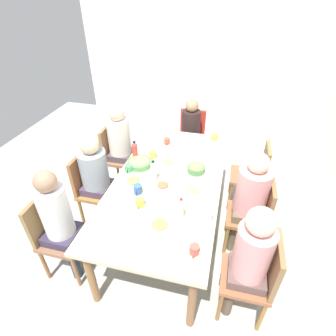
{
  "coord_description": "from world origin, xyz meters",
  "views": [
    {
      "loc": [
        2.12,
        0.53,
        2.47
      ],
      "look_at": [
        0.0,
        0.0,
        0.92
      ],
      "focal_mm": 28.48,
      "sensor_mm": 36.0,
      "label": 1
    }
  ],
  "objects_px": {
    "person_5": "(250,256)",
    "chair_6": "(254,173)",
    "chair_4": "(91,186)",
    "bottle_0": "(154,171)",
    "plate_1": "(160,225)",
    "person_0": "(59,218)",
    "bottle_1": "(181,209)",
    "chair_2": "(255,213)",
    "bowl_1": "(196,168)",
    "plate_4": "(168,163)",
    "person_3": "(120,141)",
    "cup_4": "(208,217)",
    "cup_3": "(215,137)",
    "bottle_2": "(135,151)",
    "chair_0": "(55,232)",
    "cup_1": "(138,189)",
    "cup_5": "(167,141)",
    "cup_6": "(153,154)",
    "person_4": "(96,173)",
    "person_2": "(250,195)",
    "dining_table": "(168,185)",
    "chair_1": "(191,136)",
    "chair_5": "(257,275)",
    "cup_2": "(194,250)",
    "plate_3": "(133,181)",
    "cup_0": "(129,168)",
    "cup_7": "(140,202)",
    "plate_2": "(163,186)",
    "chair_3": "(116,154)",
    "bowl_0": "(139,162)",
    "person_1": "(191,130)"
  },
  "relations": [
    {
      "from": "chair_0",
      "to": "cup_7",
      "type": "xyz_separation_m",
      "value": [
        -0.29,
        0.77,
        0.3
      ]
    },
    {
      "from": "person_5",
      "to": "chair_6",
      "type": "bearing_deg",
      "value": 176.4
    },
    {
      "from": "person_1",
      "to": "bottle_1",
      "type": "relative_size",
      "value": 4.91
    },
    {
      "from": "chair_6",
      "to": "plate_1",
      "type": "relative_size",
      "value": 3.57
    },
    {
      "from": "chair_0",
      "to": "cup_1",
      "type": "xyz_separation_m",
      "value": [
        -0.45,
        0.69,
        0.31
      ]
    },
    {
      "from": "chair_6",
      "to": "dining_table",
      "type": "bearing_deg",
      "value": -51.99
    },
    {
      "from": "person_1",
      "to": "chair_6",
      "type": "height_order",
      "value": "person_1"
    },
    {
      "from": "chair_4",
      "to": "chair_1",
      "type": "bearing_deg",
      "value": 147.72
    },
    {
      "from": "bottle_2",
      "to": "chair_5",
      "type": "bearing_deg",
      "value": 54.06
    },
    {
      "from": "chair_6",
      "to": "cup_1",
      "type": "height_order",
      "value": "chair_6"
    },
    {
      "from": "cup_3",
      "to": "person_3",
      "type": "bearing_deg",
      "value": -78.19
    },
    {
      "from": "person_2",
      "to": "bottle_2",
      "type": "distance_m",
      "value": 1.33
    },
    {
      "from": "cup_5",
      "to": "cup_6",
      "type": "xyz_separation_m",
      "value": [
        0.34,
        -0.08,
        0.0
      ]
    },
    {
      "from": "plate_3",
      "to": "cup_6",
      "type": "xyz_separation_m",
      "value": [
        -0.5,
        0.06,
        0.03
      ]
    },
    {
      "from": "chair_1",
      "to": "person_3",
      "type": "height_order",
      "value": "person_3"
    },
    {
      "from": "chair_4",
      "to": "bottle_0",
      "type": "xyz_separation_m",
      "value": [
        0.03,
        0.78,
        0.37
      ]
    },
    {
      "from": "person_3",
      "to": "cup_4",
      "type": "relative_size",
      "value": 9.98
    },
    {
      "from": "cup_7",
      "to": "bottle_2",
      "type": "height_order",
      "value": "bottle_2"
    },
    {
      "from": "chair_2",
      "to": "bowl_1",
      "type": "bearing_deg",
      "value": -107.72
    },
    {
      "from": "chair_5",
      "to": "cup_2",
      "type": "bearing_deg",
      "value": -77.61
    },
    {
      "from": "cup_0",
      "to": "person_3",
      "type": "bearing_deg",
      "value": -150.46
    },
    {
      "from": "cup_0",
      "to": "cup_5",
      "type": "xyz_separation_m",
      "value": [
        -0.67,
        0.26,
        0.0
      ]
    },
    {
      "from": "bowl_0",
      "to": "cup_3",
      "type": "xyz_separation_m",
      "value": [
        -0.8,
        0.75,
        -0.0
      ]
    },
    {
      "from": "chair_1",
      "to": "bowl_1",
      "type": "relative_size",
      "value": 4.74
    },
    {
      "from": "cup_6",
      "to": "bottle_2",
      "type": "bearing_deg",
      "value": -62.07
    },
    {
      "from": "person_4",
      "to": "plate_1",
      "type": "xyz_separation_m",
      "value": [
        0.64,
        0.92,
        0.08
      ]
    },
    {
      "from": "person_0",
      "to": "person_3",
      "type": "xyz_separation_m",
      "value": [
        -1.45,
        -0.0,
        0.01
      ]
    },
    {
      "from": "cup_5",
      "to": "bottle_0",
      "type": "relative_size",
      "value": 0.47
    },
    {
      "from": "bowl_1",
      "to": "cup_3",
      "type": "bearing_deg",
      "value": 171.11
    },
    {
      "from": "chair_3",
      "to": "chair_6",
      "type": "height_order",
      "value": "same"
    },
    {
      "from": "plate_4",
      "to": "person_3",
      "type": "bearing_deg",
      "value": -119.39
    },
    {
      "from": "chair_4",
      "to": "person_5",
      "type": "distance_m",
      "value": 1.91
    },
    {
      "from": "cup_0",
      "to": "person_5",
      "type": "bearing_deg",
      "value": 59.01
    },
    {
      "from": "cup_1",
      "to": "bottle_2",
      "type": "bearing_deg",
      "value": -158.07
    },
    {
      "from": "person_4",
      "to": "cup_2",
      "type": "distance_m",
      "value": 1.5
    },
    {
      "from": "cup_1",
      "to": "chair_3",
      "type": "bearing_deg",
      "value": -145.27
    },
    {
      "from": "person_1",
      "to": "cup_2",
      "type": "bearing_deg",
      "value": 10.62
    },
    {
      "from": "cup_7",
      "to": "plate_2",
      "type": "bearing_deg",
      "value": 156.56
    },
    {
      "from": "chair_6",
      "to": "bottle_2",
      "type": "distance_m",
      "value": 1.5
    },
    {
      "from": "person_5",
      "to": "bottle_0",
      "type": "bearing_deg",
      "value": -125.2
    },
    {
      "from": "bottle_2",
      "to": "plate_4",
      "type": "bearing_deg",
      "value": 91.91
    },
    {
      "from": "person_5",
      "to": "cup_0",
      "type": "distance_m",
      "value": 1.5
    },
    {
      "from": "plate_2",
      "to": "bottle_0",
      "type": "bearing_deg",
      "value": -127.18
    },
    {
      "from": "chair_0",
      "to": "bottle_2",
      "type": "bearing_deg",
      "value": 154.9
    },
    {
      "from": "person_0",
      "to": "bottle_1",
      "type": "xyz_separation_m",
      "value": [
        -0.22,
        1.07,
        0.16
      ]
    },
    {
      "from": "chair_2",
      "to": "bowl_1",
      "type": "distance_m",
      "value": 0.76
    },
    {
      "from": "bowl_0",
      "to": "person_2",
      "type": "bearing_deg",
      "value": 81.68
    },
    {
      "from": "chair_0",
      "to": "chair_6",
      "type": "height_order",
      "value": "same"
    },
    {
      "from": "bottle_0",
      "to": "bottle_2",
      "type": "xyz_separation_m",
      "value": [
        -0.31,
        -0.31,
        0.0
      ]
    },
    {
      "from": "cup_5",
      "to": "bottle_2",
      "type": "height_order",
      "value": "bottle_2"
    }
  ]
}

